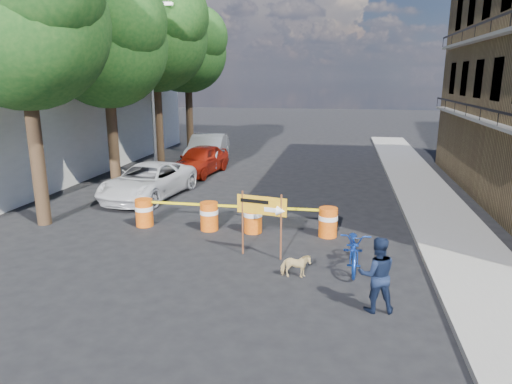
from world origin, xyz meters
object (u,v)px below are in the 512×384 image
at_px(barrel_mid_right, 253,218).
at_px(sedan_silver, 208,150).
at_px(detour_sign, 268,211).
at_px(bicycle, 355,230).
at_px(pedestrian, 377,274).
at_px(barrel_mid_left, 209,216).
at_px(dog, 296,266).
at_px(barrel_far_left, 144,212).
at_px(suv_white, 148,181).
at_px(barrel_far_right, 328,222).
at_px(sedan_red, 200,160).

xyz_separation_m(barrel_mid_right, sedan_silver, (-4.62, 10.67, 0.36)).
xyz_separation_m(detour_sign, bicycle, (2.26, -0.27, -0.28)).
height_order(barrel_mid_right, pedestrian, pedestrian).
height_order(barrel_mid_left, dog, barrel_mid_left).
relative_size(barrel_far_left, dog, 1.25).
bearing_deg(bicycle, suv_white, 144.35).
bearing_deg(bicycle, pedestrian, -79.82).
xyz_separation_m(barrel_mid_left, bicycle, (4.45, -2.20, 0.56)).
height_order(barrel_far_right, bicycle, bicycle).
bearing_deg(sedan_silver, sedan_red, -88.46).
bearing_deg(pedestrian, dog, -43.97).
bearing_deg(detour_sign, dog, -41.44).
xyz_separation_m(dog, sedan_silver, (-6.28, 13.74, 0.52)).
height_order(barrel_mid_right, dog, barrel_mid_right).
bearing_deg(suv_white, bicycle, -27.69).
xyz_separation_m(barrel_far_right, bicycle, (0.73, -2.28, 0.56)).
xyz_separation_m(detour_sign, pedestrian, (2.66, -2.40, -0.50)).
distance_m(barrel_far_right, bicycle, 2.46).
relative_size(barrel_far_right, sedan_silver, 0.18).
bearing_deg(barrel_mid_right, sedan_red, 117.58).
xyz_separation_m(barrel_mid_left, suv_white, (-3.54, 3.42, 0.21)).
distance_m(barrel_mid_right, pedestrian, 5.56).
height_order(pedestrian, sedan_red, pedestrian).
xyz_separation_m(pedestrian, sedan_silver, (-8.07, 15.02, 0.02)).
bearing_deg(barrel_far_right, sedan_silver, 123.17).
xyz_separation_m(barrel_mid_right, dog, (1.65, -3.08, -0.17)).
relative_size(detour_sign, suv_white, 0.37).
xyz_separation_m(barrel_mid_right, sedan_red, (-4.27, 8.17, 0.25)).
bearing_deg(barrel_far_left, dog, -30.10).
height_order(barrel_far_left, barrel_far_right, same).
bearing_deg(barrel_mid_left, dog, -44.90).
relative_size(barrel_far_right, dog, 1.25).
distance_m(barrel_mid_right, bicycle, 3.81).
distance_m(barrel_far_right, pedestrian, 4.57).
height_order(barrel_far_left, barrel_mid_left, same).
bearing_deg(suv_white, sedan_red, 89.43).
distance_m(barrel_mid_left, pedestrian, 6.51).
relative_size(barrel_mid_left, sedan_silver, 0.18).
height_order(bicycle, sedan_red, bicycle).
bearing_deg(barrel_far_left, suv_white, 111.44).
bearing_deg(sedan_red, sedan_silver, 105.37).
relative_size(barrel_mid_left, dog, 1.25).
distance_m(barrel_far_left, bicycle, 7.01).
distance_m(pedestrian, bicycle, 2.18).
relative_size(bicycle, dog, 2.85).
bearing_deg(dog, barrel_far_left, 53.21).
distance_m(barrel_far_left, barrel_mid_right, 3.60).
relative_size(barrel_mid_right, sedan_silver, 0.18).
distance_m(barrel_far_left, sedan_red, 8.24).
xyz_separation_m(barrel_mid_left, barrel_mid_right, (1.41, 0.03, 0.00)).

